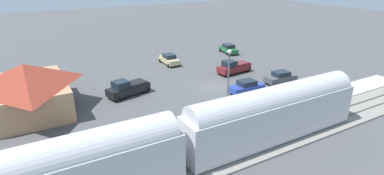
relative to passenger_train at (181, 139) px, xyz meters
The scene contains 13 objects.
ground_plane 19.06m from the passenger_train, 42.01° to the right, with size 200.00×200.00×0.00m, color #4C4C4F.
railway_track 12.91m from the passenger_train, 90.00° to the right, with size 4.80×70.00×0.30m.
platform 13.50m from the passenger_train, 72.41° to the right, with size 3.20×46.00×0.30m.
passenger_train is the anchor object (origin of this frame).
station_building 20.30m from the passenger_train, 27.55° to the left, with size 11.69×8.53×5.47m.
pedestrian_on_platform 13.41m from the passenger_train, 75.33° to the right, with size 0.36×0.36×1.71m.
pickup_maroon 25.34m from the passenger_train, 46.35° to the right, with size 2.55×5.58×2.14m.
pickup_black 17.10m from the passenger_train, ahead, with size 3.23×5.72×2.14m.
sedan_charcoal 23.82m from the passenger_train, 63.38° to the right, with size 2.13×4.61×1.74m.
sedan_tan 29.20m from the passenger_train, 24.15° to the right, with size 4.53×2.34×1.74m.
sedan_green 37.09m from the passenger_train, 41.96° to the right, with size 4.73×2.78×1.74m.
sedan_blue 18.03m from the passenger_train, 55.60° to the right, with size 2.05×4.58×1.74m.
light_pole_near_platform 11.67m from the passenger_train, 53.93° to the right, with size 0.44×0.44×7.14m.
Camera 1 is at (-32.05, 22.07, 14.83)m, focal length 28.85 mm.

